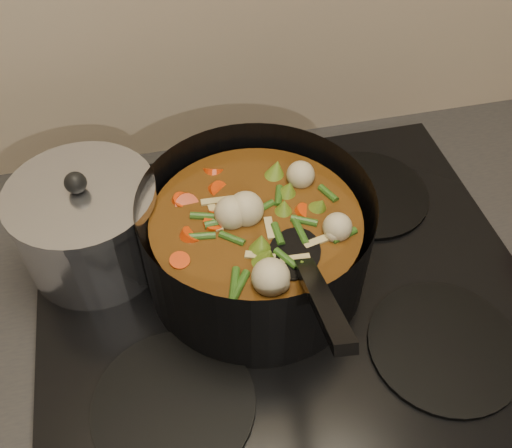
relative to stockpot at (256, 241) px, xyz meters
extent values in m
cube|color=brown|center=(0.03, -0.03, -0.56)|extent=(2.60, 0.60, 0.86)
cube|color=black|center=(0.03, -0.03, -0.11)|extent=(2.64, 0.64, 0.05)
cube|color=black|center=(0.03, -0.03, -0.07)|extent=(0.62, 0.54, 0.02)
cylinder|color=black|center=(-0.13, -0.16, -0.06)|extent=(0.18, 0.18, 0.01)
cylinder|color=black|center=(0.19, -0.16, -0.06)|extent=(0.18, 0.18, 0.01)
cylinder|color=black|center=(-0.13, 0.10, -0.06)|extent=(0.18, 0.18, 0.01)
cylinder|color=black|center=(0.19, 0.10, -0.06)|extent=(0.18, 0.18, 0.01)
cylinder|color=black|center=(0.00, 0.00, 0.00)|extent=(0.34, 0.34, 0.14)
cylinder|color=black|center=(0.00, 0.00, -0.06)|extent=(0.27, 0.27, 0.01)
cylinder|color=#552D0E|center=(0.00, 0.00, -0.01)|extent=(0.25, 0.25, 0.10)
cylinder|color=#D63C0A|center=(0.04, 0.00, 0.04)|extent=(0.03, 0.03, 0.03)
cylinder|color=#D63C0A|center=(0.04, 0.05, 0.04)|extent=(0.04, 0.04, 0.03)
cylinder|color=#D63C0A|center=(-0.02, 0.09, 0.04)|extent=(0.04, 0.04, 0.03)
cylinder|color=#D63C0A|center=(-0.05, 0.02, 0.04)|extent=(0.03, 0.03, 0.03)
cylinder|color=#D63C0A|center=(-0.07, -0.03, 0.04)|extent=(0.04, 0.03, 0.03)
cylinder|color=#D63C0A|center=(-0.01, -0.04, 0.04)|extent=(0.04, 0.04, 0.03)
cylinder|color=#D63C0A|center=(0.04, -0.05, 0.04)|extent=(0.03, 0.04, 0.03)
cylinder|color=#D63C0A|center=(0.09, 0.00, 0.04)|extent=(0.03, 0.03, 0.03)
cylinder|color=#D63C0A|center=(0.03, 0.04, 0.04)|extent=(0.04, 0.04, 0.03)
cylinder|color=#D63C0A|center=(-0.02, 0.08, 0.04)|extent=(0.04, 0.04, 0.03)
cylinder|color=#D63C0A|center=(-0.03, 0.02, 0.04)|extent=(0.03, 0.03, 0.03)
cylinder|color=#D63C0A|center=(-0.06, -0.03, 0.04)|extent=(0.04, 0.04, 0.03)
sphere|color=#C7B48C|center=(0.06, 0.00, 0.05)|extent=(0.04, 0.04, 0.04)
sphere|color=#C7B48C|center=(0.00, 0.06, 0.05)|extent=(0.04, 0.04, 0.04)
sphere|color=#C7B48C|center=(-0.06, -0.01, 0.05)|extent=(0.04, 0.04, 0.04)
sphere|color=#C7B48C|center=(0.01, -0.06, 0.05)|extent=(0.04, 0.04, 0.04)
sphere|color=#C7B48C|center=(0.06, 0.01, 0.05)|extent=(0.04, 0.04, 0.04)
cone|color=olive|center=(-0.06, -0.05, 0.05)|extent=(0.04, 0.04, 0.03)
cone|color=olive|center=(0.03, -0.07, 0.05)|extent=(0.04, 0.04, 0.03)
cone|color=olive|center=(0.08, 0.00, 0.05)|extent=(0.04, 0.04, 0.03)
cone|color=olive|center=(0.02, 0.08, 0.05)|extent=(0.04, 0.04, 0.03)
cone|color=olive|center=(-0.07, 0.04, 0.05)|extent=(0.04, 0.04, 0.03)
cone|color=olive|center=(-0.06, -0.05, 0.05)|extent=(0.04, 0.04, 0.03)
cone|color=olive|center=(0.03, -0.07, 0.05)|extent=(0.04, 0.04, 0.03)
cylinder|color=#335A1A|center=(0.03, 0.03, 0.04)|extent=(0.01, 0.04, 0.01)
cylinder|color=#335A1A|center=(0.00, 0.10, 0.04)|extent=(0.03, 0.03, 0.01)
cylinder|color=#335A1A|center=(-0.05, 0.06, 0.04)|extent=(0.04, 0.02, 0.01)
cylinder|color=#335A1A|center=(-0.06, 0.01, 0.04)|extent=(0.02, 0.04, 0.01)
cylinder|color=#335A1A|center=(-0.03, -0.03, 0.04)|extent=(0.02, 0.04, 0.01)
cylinder|color=#335A1A|center=(-0.01, -0.09, 0.04)|extent=(0.04, 0.02, 0.01)
cylinder|color=#335A1A|center=(0.05, -0.06, 0.04)|extent=(0.03, 0.03, 0.01)
cylinder|color=#335A1A|center=(0.06, -0.01, 0.04)|extent=(0.01, 0.04, 0.01)
cylinder|color=#335A1A|center=(0.04, 0.02, 0.04)|extent=(0.03, 0.03, 0.01)
cylinder|color=#335A1A|center=(0.02, 0.09, 0.04)|extent=(0.04, 0.02, 0.01)
cylinder|color=#335A1A|center=(-0.04, 0.07, 0.04)|extent=(0.02, 0.04, 0.01)
cylinder|color=#335A1A|center=(-0.06, 0.02, 0.04)|extent=(0.02, 0.04, 0.01)
cylinder|color=#335A1A|center=(-0.04, -0.02, 0.04)|extent=(0.04, 0.02, 0.01)
cylinder|color=#335A1A|center=(-0.03, -0.09, 0.04)|extent=(0.03, 0.03, 0.01)
cylinder|color=#335A1A|center=(0.03, -0.07, 0.04)|extent=(0.01, 0.04, 0.01)
cylinder|color=#335A1A|center=(0.06, -0.02, 0.04)|extent=(0.03, 0.03, 0.01)
cube|color=tan|center=(-0.07, 0.02, 0.04)|extent=(0.04, 0.01, 0.00)
cube|color=tan|center=(-0.03, -0.06, 0.04)|extent=(0.02, 0.04, 0.00)
cube|color=tan|center=(0.06, -0.04, 0.04)|extent=(0.04, 0.03, 0.00)
cube|color=tan|center=(0.05, 0.05, 0.04)|extent=(0.04, 0.03, 0.00)
cube|color=tan|center=(-0.04, 0.06, 0.04)|extent=(0.03, 0.04, 0.00)
cube|color=tan|center=(-0.06, -0.03, 0.04)|extent=(0.04, 0.02, 0.00)
ellipsoid|color=black|center=(0.03, -0.06, 0.04)|extent=(0.09, 0.10, 0.01)
cube|color=black|center=(0.03, -0.16, 0.09)|extent=(0.04, 0.17, 0.10)
cylinder|color=silver|center=(-0.20, 0.08, -0.01)|extent=(0.18, 0.18, 0.11)
cylinder|color=silver|center=(-0.20, 0.08, 0.05)|extent=(0.18, 0.18, 0.01)
sphere|color=black|center=(-0.20, 0.08, 0.07)|extent=(0.03, 0.03, 0.03)
camera|label=1|loc=(-0.10, -0.44, 0.53)|focal=40.00mm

